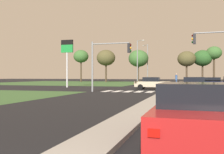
{
  "coord_description": "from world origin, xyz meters",
  "views": [
    {
      "loc": [
        2.14,
        -1.87,
        1.63
      ],
      "look_at": [
        -8.58,
        33.72,
        1.48
      ],
      "focal_mm": 41.83,
      "sensor_mm": 36.0,
      "label": 1
    }
  ],
  "objects_px": {
    "treeline_fourth": "(187,59)",
    "treeline_sixth": "(203,58)",
    "treeline_near": "(81,57)",
    "treeline_third": "(138,58)",
    "car_blue_second": "(194,87)",
    "street_lamp_third": "(138,60)",
    "car_red_near": "(195,113)",
    "pedestrian_at_median": "(176,78)",
    "car_beige_fifth": "(152,83)",
    "street_lamp_fourth": "(147,61)",
    "treeline_second": "(106,58)",
    "treeline_fifth": "(214,53)",
    "fuel_price_totem": "(67,53)",
    "car_navy_sixth": "(210,83)",
    "traffic_signal_near_left": "(107,57)"
  },
  "relations": [
    {
      "from": "treeline_fourth",
      "to": "fuel_price_totem",
      "type": "bearing_deg",
      "value": -118.57
    },
    {
      "from": "street_lamp_fourth",
      "to": "treeline_second",
      "type": "distance_m",
      "value": 10.93
    },
    {
      "from": "street_lamp_fourth",
      "to": "fuel_price_totem",
      "type": "distance_m",
      "value": 34.75
    },
    {
      "from": "car_blue_second",
      "to": "traffic_signal_near_left",
      "type": "distance_m",
      "value": 9.6
    },
    {
      "from": "street_lamp_fourth",
      "to": "treeline_third",
      "type": "height_order",
      "value": "street_lamp_fourth"
    },
    {
      "from": "car_blue_second",
      "to": "treeline_third",
      "type": "bearing_deg",
      "value": 106.31
    },
    {
      "from": "fuel_price_totem",
      "to": "car_beige_fifth",
      "type": "bearing_deg",
      "value": -9.15
    },
    {
      "from": "treeline_near",
      "to": "street_lamp_fourth",
      "type": "bearing_deg",
      "value": 7.69
    },
    {
      "from": "fuel_price_totem",
      "to": "treeline_sixth",
      "type": "xyz_separation_m",
      "value": [
        19.6,
        31.65,
        0.87
      ]
    },
    {
      "from": "car_beige_fifth",
      "to": "treeline_second",
      "type": "relative_size",
      "value": 0.49
    },
    {
      "from": "treeline_near",
      "to": "treeline_sixth",
      "type": "height_order",
      "value": "treeline_near"
    },
    {
      "from": "fuel_price_totem",
      "to": "treeline_near",
      "type": "distance_m",
      "value": 33.99
    },
    {
      "from": "treeline_near",
      "to": "treeline_fifth",
      "type": "height_order",
      "value": "treeline_near"
    },
    {
      "from": "fuel_price_totem",
      "to": "treeline_fifth",
      "type": "height_order",
      "value": "treeline_fifth"
    },
    {
      "from": "treeline_near",
      "to": "treeline_third",
      "type": "xyz_separation_m",
      "value": [
        15.66,
        1.16,
        -0.74
      ]
    },
    {
      "from": "car_red_near",
      "to": "pedestrian_at_median",
      "type": "distance_m",
      "value": 35.52
    },
    {
      "from": "treeline_fourth",
      "to": "treeline_sixth",
      "type": "relative_size",
      "value": 0.95
    },
    {
      "from": "street_lamp_third",
      "to": "treeline_third",
      "type": "xyz_separation_m",
      "value": [
        -2.34,
        12.66,
        1.1
      ]
    },
    {
      "from": "treeline_third",
      "to": "treeline_sixth",
      "type": "xyz_separation_m",
      "value": [
        15.67,
        -1.34,
        -0.35
      ]
    },
    {
      "from": "car_red_near",
      "to": "treeline_second",
      "type": "distance_m",
      "value": 63.54
    },
    {
      "from": "car_red_near",
      "to": "street_lamp_third",
      "type": "relative_size",
      "value": 0.5
    },
    {
      "from": "car_beige_fifth",
      "to": "pedestrian_at_median",
      "type": "xyz_separation_m",
      "value": [
        2.32,
        10.26,
        0.53
      ]
    },
    {
      "from": "treeline_fifth",
      "to": "treeline_sixth",
      "type": "relative_size",
      "value": 1.1
    },
    {
      "from": "traffic_signal_near_left",
      "to": "treeline_third",
      "type": "distance_m",
      "value": 41.79
    },
    {
      "from": "street_lamp_third",
      "to": "treeline_sixth",
      "type": "bearing_deg",
      "value": 40.33
    },
    {
      "from": "treeline_third",
      "to": "fuel_price_totem",
      "type": "bearing_deg",
      "value": -96.78
    },
    {
      "from": "car_blue_second",
      "to": "car_navy_sixth",
      "type": "xyz_separation_m",
      "value": [
        2.07,
        12.56,
        -0.03
      ]
    },
    {
      "from": "street_lamp_third",
      "to": "treeline_fourth",
      "type": "xyz_separation_m",
      "value": [
        9.73,
        9.04,
        0.5
      ]
    },
    {
      "from": "car_beige_fifth",
      "to": "pedestrian_at_median",
      "type": "bearing_deg",
      "value": 167.28
    },
    {
      "from": "car_navy_sixth",
      "to": "treeline_fifth",
      "type": "height_order",
      "value": "treeline_fifth"
    },
    {
      "from": "fuel_price_totem",
      "to": "street_lamp_fourth",
      "type": "bearing_deg",
      "value": 80.06
    },
    {
      "from": "car_beige_fifth",
      "to": "fuel_price_totem",
      "type": "height_order",
      "value": "fuel_price_totem"
    },
    {
      "from": "treeline_third",
      "to": "street_lamp_third",
      "type": "bearing_deg",
      "value": -79.54
    },
    {
      "from": "treeline_second",
      "to": "treeline_third",
      "type": "relative_size",
      "value": 1.02
    },
    {
      "from": "car_beige_fifth",
      "to": "treeline_near",
      "type": "xyz_separation_m",
      "value": [
        -24.15,
        33.84,
        6.17
      ]
    },
    {
      "from": "treeline_third",
      "to": "car_beige_fifth",
      "type": "bearing_deg",
      "value": -76.35
    },
    {
      "from": "car_red_near",
      "to": "treeline_fifth",
      "type": "bearing_deg",
      "value": 84.97
    },
    {
      "from": "car_beige_fifth",
      "to": "street_lamp_third",
      "type": "distance_m",
      "value": 23.57
    },
    {
      "from": "car_red_near",
      "to": "treeline_near",
      "type": "xyz_separation_m",
      "value": [
        -28.69,
        59.02,
        6.18
      ]
    },
    {
      "from": "car_beige_fifth",
      "to": "treeline_near",
      "type": "distance_m",
      "value": 42.03
    },
    {
      "from": "car_red_near",
      "to": "car_navy_sixth",
      "type": "distance_m",
      "value": 27.73
    },
    {
      "from": "treeline_second",
      "to": "car_blue_second",
      "type": "bearing_deg",
      "value": -63.81
    },
    {
      "from": "car_blue_second",
      "to": "treeline_sixth",
      "type": "relative_size",
      "value": 0.54
    },
    {
      "from": "street_lamp_third",
      "to": "treeline_near",
      "type": "height_order",
      "value": "street_lamp_third"
    },
    {
      "from": "pedestrian_at_median",
      "to": "treeline_sixth",
      "type": "distance_m",
      "value": 24.32
    },
    {
      "from": "treeline_second",
      "to": "treeline_third",
      "type": "distance_m",
      "value": 8.67
    },
    {
      "from": "street_lamp_fourth",
      "to": "treeline_third",
      "type": "relative_size",
      "value": 1.18
    },
    {
      "from": "car_blue_second",
      "to": "treeline_fourth",
      "type": "xyz_separation_m",
      "value": [
        -1.12,
        41.47,
        4.8
      ]
    },
    {
      "from": "treeline_near",
      "to": "car_navy_sixth",
      "type": "bearing_deg",
      "value": -45.42
    },
    {
      "from": "car_beige_fifth",
      "to": "street_lamp_third",
      "type": "xyz_separation_m",
      "value": [
        -6.16,
        22.33,
        4.33
      ]
    }
  ]
}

